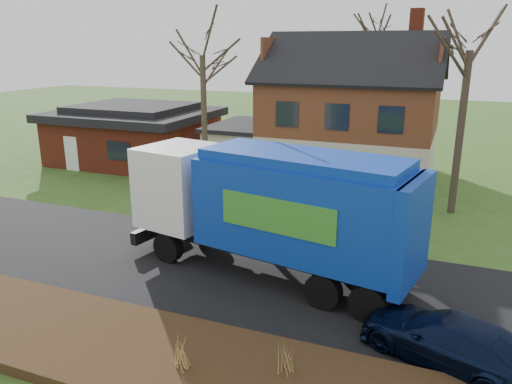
% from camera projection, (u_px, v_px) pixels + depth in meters
% --- Properties ---
extents(ground, '(120.00, 120.00, 0.00)m').
position_uv_depth(ground, '(209.00, 267.00, 17.40)').
color(ground, '#36521B').
rests_on(ground, ground).
extents(road, '(80.00, 7.00, 0.02)m').
position_uv_depth(road, '(209.00, 267.00, 17.39)').
color(road, black).
rests_on(road, ground).
extents(mulch_verge, '(80.00, 3.50, 0.30)m').
position_uv_depth(mulch_verge, '(114.00, 346.00, 12.64)').
color(mulch_verge, black).
rests_on(mulch_verge, ground).
extents(main_house, '(12.95, 8.95, 9.26)m').
position_uv_depth(main_house, '(343.00, 107.00, 28.08)').
color(main_house, beige).
rests_on(main_house, ground).
extents(ranch_house, '(9.80, 8.20, 3.70)m').
position_uv_depth(ranch_house, '(135.00, 133.00, 32.70)').
color(ranch_house, maroon).
rests_on(ranch_house, ground).
extents(garbage_truck, '(10.34, 4.50, 4.29)m').
position_uv_depth(garbage_truck, '(273.00, 205.00, 16.17)').
color(garbage_truck, black).
rests_on(garbage_truck, ground).
extents(silver_sedan, '(4.47, 3.10, 1.40)m').
position_uv_depth(silver_sedan, '(246.00, 206.00, 21.73)').
color(silver_sedan, '#A0A3A7').
rests_on(silver_sedan, ground).
extents(navy_wagon, '(4.75, 3.38, 1.28)m').
position_uv_depth(navy_wagon, '(449.00, 340.00, 12.03)').
color(navy_wagon, black).
rests_on(navy_wagon, ground).
extents(tree_front_west, '(3.24, 3.24, 9.64)m').
position_uv_depth(tree_front_west, '(202.00, 33.00, 23.81)').
color(tree_front_west, '#433928').
rests_on(tree_front_west, ground).
extents(tree_front_east, '(3.71, 3.71, 10.32)m').
position_uv_depth(tree_front_east, '(473.00, 21.00, 20.62)').
color(tree_front_east, '#3E3125').
rests_on(tree_front_east, ground).
extents(tree_back, '(3.50, 3.50, 11.08)m').
position_uv_depth(tree_back, '(379.00, 16.00, 33.41)').
color(tree_back, '#382B21').
rests_on(tree_back, ground).
extents(grass_clump_mid, '(0.34, 0.28, 0.96)m').
position_uv_depth(grass_clump_mid, '(181.00, 350.00, 11.41)').
color(grass_clump_mid, tan).
rests_on(grass_clump_mid, mulch_verge).
extents(grass_clump_east, '(0.31, 0.25, 0.77)m').
position_uv_depth(grass_clump_east, '(286.00, 357.00, 11.30)').
color(grass_clump_east, '#9D7E45').
rests_on(grass_clump_east, mulch_verge).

